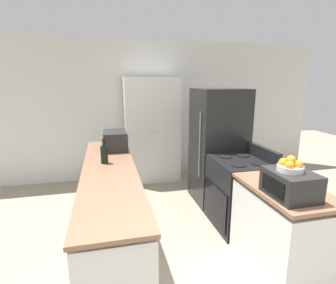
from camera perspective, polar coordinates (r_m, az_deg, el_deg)
wall_back at (r=5.10m, az=-4.35°, el=6.84°), size 7.00×0.06×2.60m
counter_left at (r=3.24m, az=-12.26°, el=-13.37°), size 0.60×2.84×0.89m
counter_right at (r=2.91m, az=23.33°, el=-17.40°), size 0.60×0.96×0.89m
pantry_cabinet at (r=4.88m, az=-3.49°, el=2.60°), size 1.00×0.49×1.93m
stove at (r=3.56m, az=15.17°, el=-10.58°), size 0.66×0.75×1.05m
refrigerator at (r=4.11m, az=10.81°, el=-0.94°), size 0.74×0.73×1.75m
microwave at (r=3.86m, az=-11.43°, el=0.34°), size 0.33×0.47×0.26m
wine_bottle at (r=3.24m, az=-13.72°, el=-2.54°), size 0.09×0.09×0.31m
toaster_oven at (r=2.49m, az=25.08°, el=-8.32°), size 0.34×0.41×0.23m
fruit_bowl at (r=2.43m, az=25.11°, el=-4.69°), size 0.21×0.21×0.14m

